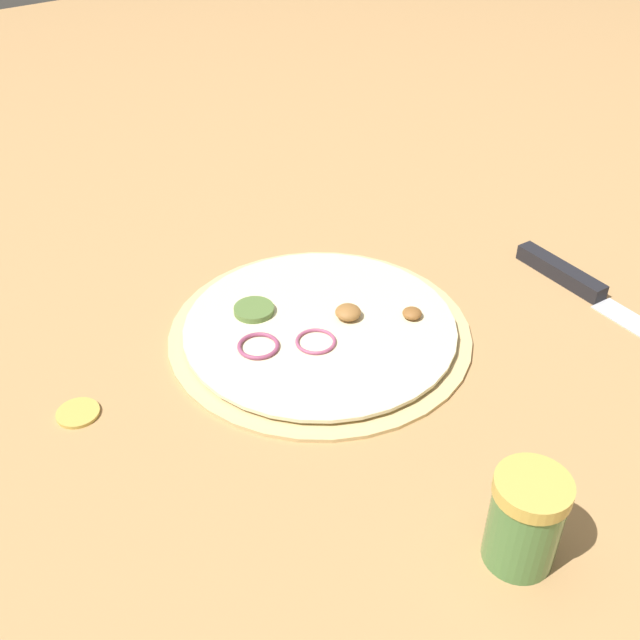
% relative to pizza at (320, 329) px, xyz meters
% --- Properties ---
extents(ground_plane, '(3.00, 3.00, 0.00)m').
position_rel_pizza_xyz_m(ground_plane, '(0.00, 0.00, -0.01)').
color(ground_plane, tan).
extents(pizza, '(0.31, 0.31, 0.03)m').
position_rel_pizza_xyz_m(pizza, '(0.00, 0.00, 0.00)').
color(pizza, '#D6B77A').
rests_on(pizza, ground_plane).
extents(knife, '(0.32, 0.05, 0.02)m').
position_rel_pizza_xyz_m(knife, '(0.13, 0.28, 0.00)').
color(knife, silver).
rests_on(knife, ground_plane).
extents(spice_jar, '(0.06, 0.06, 0.08)m').
position_rel_pizza_xyz_m(spice_jar, '(0.31, -0.05, 0.04)').
color(spice_jar, '#4C7F42').
rests_on(spice_jar, ground_plane).
extents(loose_cap, '(0.04, 0.04, 0.01)m').
position_rel_pizza_xyz_m(loose_cap, '(-0.04, -0.25, -0.00)').
color(loose_cap, gold).
rests_on(loose_cap, ground_plane).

